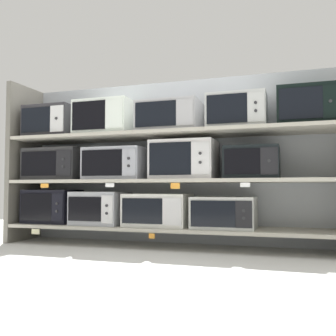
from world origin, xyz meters
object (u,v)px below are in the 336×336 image
Objects in this scene: microwave_0 at (52,206)px; microwave_9 at (107,119)px; microwave_2 at (158,210)px; microwave_11 at (237,112)px; microwave_4 at (56,165)px; microwave_5 at (117,164)px; microwave_1 at (101,208)px; microwave_10 at (170,118)px; microwave_6 at (184,160)px; microwave_7 at (252,163)px; microwave_3 at (224,212)px; microwave_8 at (53,123)px; microwave_12 at (306,107)px.

microwave_9 is (0.58, 0.00, 0.82)m from microwave_0.
microwave_11 is at bearing -0.02° from microwave_2.
microwave_5 is at bearing -0.02° from microwave_4.
microwave_0 is at bearing -179.96° from microwave_1.
microwave_2 is 0.97m from microwave_9.
microwave_6 is at bearing -0.07° from microwave_10.
microwave_2 is 1.12m from microwave_4.
microwave_5 is (-0.40, -0.00, 0.41)m from microwave_2.
microwave_6 reaches higher than microwave_7.
microwave_3 is 1.87m from microwave_8.
microwave_4 is at bearing 179.99° from microwave_10.
microwave_5 is at bearing 180.00° from microwave_11.
microwave_1 is 0.84× the size of microwave_6.
microwave_6 is 1.01× the size of microwave_10.
microwave_6 is 1.13× the size of microwave_11.
microwave_9 is at bearing 179.99° from microwave_6.
microwave_12 is at bearing 0.00° from microwave_9.
microwave_3 is at bearing -0.02° from microwave_2.
microwave_9 is at bearing 0.00° from microwave_0.
microwave_10 is at bearing 0.01° from microwave_9.
microwave_10 is at bearing 0.01° from microwave_5.
microwave_2 reaches higher than microwave_3.
microwave_2 is (1.08, 0.00, -0.02)m from microwave_0.
microwave_4 is 1.22m from microwave_10.
microwave_7 is at bearing 179.99° from microwave_12.
microwave_1 is 1.06× the size of microwave_7.
microwave_8 is at bearing 179.99° from microwave_11.
microwave_1 is 0.88× the size of microwave_9.
microwave_3 is at bearing -0.00° from microwave_5.
microwave_8 reaches higher than microwave_11.
microwave_9 is at bearing 180.00° from microwave_3.
microwave_4 is at bearing 0.28° from microwave_0.
microwave_12 is (1.00, 0.00, 0.40)m from microwave_6.
microwave_4 is 2.32m from microwave_12.
microwave_7 is at bearing -0.00° from microwave_4.
microwave_10 is at bearing -0.02° from microwave_1.
microwave_9 reaches higher than microwave_7.
microwave_6 is at bearing -180.00° from microwave_11.
microwave_1 is at bearing 179.66° from microwave_9.
microwave_3 is 0.94× the size of microwave_6.
microwave_12 is at bearing -0.00° from microwave_4.
microwave_2 is at bearing 0.03° from microwave_9.
microwave_8 is at bearing -179.94° from microwave_4.
microwave_2 is 0.91m from microwave_7.
microwave_0 is 0.81m from microwave_8.
microwave_8 is 1.19m from microwave_10.
microwave_6 reaches higher than microwave_0.
microwave_8 is (-0.04, -0.00, 0.41)m from microwave_4.
microwave_1 is 0.84× the size of microwave_5.
microwave_8 reaches higher than microwave_5.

